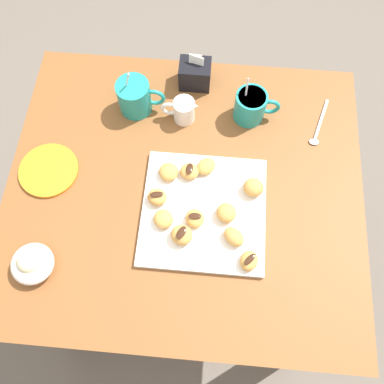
{
  "coord_description": "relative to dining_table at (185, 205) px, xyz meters",
  "views": [
    {
      "loc": [
        0.06,
        -0.41,
        1.71
      ],
      "look_at": [
        0.02,
        -0.02,
        0.76
      ],
      "focal_mm": 37.34,
      "sensor_mm": 36.0,
      "label": 1
    }
  ],
  "objects": [
    {
      "name": "chocolate_drizzle_3",
      "position": [
        0.01,
        0.03,
        0.18
      ],
      "size": [
        0.02,
        0.03,
        0.0
      ],
      "primitive_type": "ellipsoid",
      "rotation": [
        0.0,
        0.0,
        1.49
      ],
      "color": "#381E11",
      "rests_on": "beignet_3"
    },
    {
      "name": "beignet_2",
      "position": [
        0.17,
        -0.19,
        0.17
      ],
      "size": [
        0.05,
        0.06,
        0.03
      ],
      "primitive_type": "ellipsoid",
      "rotation": [
        0.0,
        0.0,
        1.3
      ],
      "color": "#D19347",
      "rests_on": "pastry_plate_square"
    },
    {
      "name": "cream_pitcher_white",
      "position": [
        -0.02,
        0.22,
        0.18
      ],
      "size": [
        0.1,
        0.06,
        0.07
      ],
      "color": "white",
      "rests_on": "dining_table"
    },
    {
      "name": "chocolate_drizzle_1",
      "position": [
        -0.06,
        -0.05,
        0.19
      ],
      "size": [
        0.04,
        0.02,
        0.0
      ],
      "primitive_type": "ellipsoid",
      "rotation": [
        0.0,
        0.0,
        3.32
      ],
      "color": "#381E11",
      "rests_on": "beignet_1"
    },
    {
      "name": "beignet_7",
      "position": [
        0.18,
        -0.0,
        0.17
      ],
      "size": [
        0.06,
        0.05,
        0.04
      ],
      "primitive_type": "ellipsoid",
      "rotation": [
        0.0,
        0.0,
        6.21
      ],
      "color": "#D19347",
      "rests_on": "pastry_plate_square"
    },
    {
      "name": "ground_plane",
      "position": [
        0.0,
        0.0,
        -0.6
      ],
      "size": [
        8.0,
        8.0,
        0.0
      ],
      "primitive_type": "plane",
      "color": "#665B51"
    },
    {
      "name": "beignet_10",
      "position": [
        -0.04,
        -0.1,
        0.17
      ],
      "size": [
        0.07,
        0.07,
        0.03
      ],
      "primitive_type": "ellipsoid",
      "rotation": [
        0.0,
        0.0,
        5.27
      ],
      "color": "#D19347",
      "rests_on": "pastry_plate_square"
    },
    {
      "name": "ice_cream_bowl",
      "position": [
        -0.34,
        -0.24,
        0.17
      ],
      "size": [
        0.1,
        0.1,
        0.08
      ],
      "color": "white",
      "rests_on": "dining_table"
    },
    {
      "name": "coffee_mug_teal_left",
      "position": [
        -0.16,
        0.24,
        0.19
      ],
      "size": [
        0.13,
        0.09,
        0.15
      ],
      "color": "teal",
      "rests_on": "dining_table"
    },
    {
      "name": "beignet_3",
      "position": [
        0.01,
        0.03,
        0.17
      ],
      "size": [
        0.05,
        0.05,
        0.03
      ],
      "primitive_type": "ellipsoid",
      "rotation": [
        0.0,
        0.0,
        1.64
      ],
      "color": "#D19347",
      "rests_on": "pastry_plate_square"
    },
    {
      "name": "loose_spoon_near_saucer",
      "position": [
        0.36,
        0.21,
        0.14
      ],
      "size": [
        0.06,
        0.15,
        0.01
      ],
      "color": "silver",
      "rests_on": "dining_table"
    },
    {
      "name": "dining_table",
      "position": [
        0.0,
        0.0,
        0.0
      ],
      "size": [
        0.95,
        0.84,
        0.74
      ],
      "color": "brown",
      "rests_on": "ground_plane"
    },
    {
      "name": "beignet_5",
      "position": [
        -0.04,
        0.03,
        0.17
      ],
      "size": [
        0.07,
        0.07,
        0.03
      ],
      "primitive_type": "ellipsoid",
      "rotation": [
        0.0,
        0.0,
        0.61
      ],
      "color": "#D19347",
      "rests_on": "pastry_plate_square"
    },
    {
      "name": "beignet_0",
      "position": [
        0.04,
        -0.09,
        0.17
      ],
      "size": [
        0.06,
        0.06,
        0.03
      ],
      "primitive_type": "ellipsoid",
      "rotation": [
        0.0,
        0.0,
        3.51
      ],
      "color": "#D19347",
      "rests_on": "pastry_plate_square"
    },
    {
      "name": "beignet_4",
      "position": [
        0.11,
        -0.07,
        0.17
      ],
      "size": [
        0.06,
        0.06,
        0.04
      ],
      "primitive_type": "ellipsoid",
      "rotation": [
        0.0,
        0.0,
        4.96
      ],
      "color": "#D19347",
      "rests_on": "pastry_plate_square"
    },
    {
      "name": "sugar_caddy",
      "position": [
        0.0,
        0.34,
        0.18
      ],
      "size": [
        0.09,
        0.07,
        0.11
      ],
      "color": "black",
      "rests_on": "dining_table"
    },
    {
      "name": "beignet_9",
      "position": [
        0.05,
        0.05,
        0.17
      ],
      "size": [
        0.07,
        0.07,
        0.03
      ],
      "primitive_type": "ellipsoid",
      "rotation": [
        0.0,
        0.0,
        5.54
      ],
      "color": "#D19347",
      "rests_on": "pastry_plate_square"
    },
    {
      "name": "chocolate_drizzle_0",
      "position": [
        0.04,
        -0.09,
        0.18
      ],
      "size": [
        0.03,
        0.02,
        0.0
      ],
      "primitive_type": "ellipsoid",
      "rotation": [
        0.0,
        0.0,
        3.19
      ],
      "color": "#381E11",
      "rests_on": "beignet_0"
    },
    {
      "name": "beignet_1",
      "position": [
        -0.06,
        -0.05,
        0.17
      ],
      "size": [
        0.06,
        0.06,
        0.03
      ],
      "primitive_type": "ellipsoid",
      "rotation": [
        0.0,
        0.0,
        2.89
      ],
      "color": "#D19347",
      "rests_on": "pastry_plate_square"
    },
    {
      "name": "beignet_8",
      "position": [
        0.01,
        -0.14,
        0.17
      ],
      "size": [
        0.07,
        0.07,
        0.04
      ],
      "primitive_type": "ellipsoid",
      "rotation": [
        0.0,
        0.0,
        1.17
      ],
      "color": "#D19347",
      "rests_on": "pastry_plate_square"
    },
    {
      "name": "chocolate_drizzle_8",
      "position": [
        0.01,
        -0.14,
        0.19
      ],
      "size": [
        0.03,
        0.04,
        0.0
      ],
      "primitive_type": "ellipsoid",
      "rotation": [
        0.0,
        0.0,
        1.14
      ],
      "color": "#381E11",
      "rests_on": "beignet_8"
    },
    {
      "name": "beignet_6",
      "position": [
        0.14,
        -0.13,
        0.17
      ],
      "size": [
        0.07,
        0.07,
        0.03
      ],
      "primitive_type": "ellipsoid",
      "rotation": [
        0.0,
        0.0,
        3.99
      ],
      "color": "#D19347",
      "rests_on": "pastry_plate_square"
    },
    {
      "name": "chocolate_drizzle_2",
      "position": [
        0.17,
        -0.19,
        0.19
      ],
      "size": [
        0.03,
        0.04,
        0.0
      ],
      "primitive_type": "ellipsoid",
      "rotation": [
        0.0,
        0.0,
        0.87
      ],
      "color": "#381E11",
      "rests_on": "beignet_2"
    },
    {
      "name": "pastry_plate_square",
      "position": [
        0.06,
        -0.07,
        0.15
      ],
      "size": [
        0.31,
        0.31,
        0.02
      ],
      "primitive_type": "cube",
      "color": "white",
      "rests_on": "dining_table"
    },
    {
      "name": "coffee_mug_teal_right",
      "position": [
        0.16,
        0.24,
        0.19
      ],
      "size": [
        0.13,
        0.09,
        0.14
      ],
      "color": "teal",
      "rests_on": "dining_table"
    },
    {
      "name": "saucer_orange_left",
      "position": [
        -0.37,
        0.02,
        0.14
      ],
      "size": [
        0.16,
        0.16,
        0.01
      ],
      "primitive_type": "cylinder",
      "color": "orange",
      "rests_on": "dining_table"
    }
  ]
}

